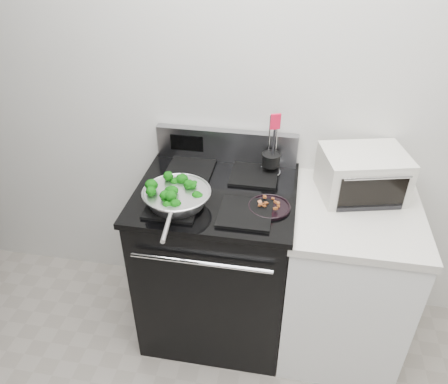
% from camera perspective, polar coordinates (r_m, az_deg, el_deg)
% --- Properties ---
extents(back_wall, '(4.00, 0.02, 2.70)m').
position_cam_1_polar(back_wall, '(2.24, 8.29, 12.82)').
color(back_wall, silver).
rests_on(back_wall, ground).
extents(gas_range, '(0.79, 0.69, 1.13)m').
position_cam_1_polar(gas_range, '(2.44, -0.94, -8.81)').
color(gas_range, black).
rests_on(gas_range, floor).
extents(counter, '(0.62, 0.68, 0.92)m').
position_cam_1_polar(counter, '(2.45, 15.26, -10.93)').
color(counter, white).
rests_on(counter, floor).
extents(skillet, '(0.32, 0.51, 0.07)m').
position_cam_1_polar(skillet, '(2.03, -6.19, -0.61)').
color(skillet, silver).
rests_on(skillet, gas_range).
extents(broccoli_pile, '(0.25, 0.25, 0.09)m').
position_cam_1_polar(broccoli_pile, '(2.02, -6.21, -0.14)').
color(broccoli_pile, black).
rests_on(broccoli_pile, skillet).
extents(bacon_plate, '(0.20, 0.20, 0.04)m').
position_cam_1_polar(bacon_plate, '(2.03, 5.94, -1.70)').
color(bacon_plate, black).
rests_on(bacon_plate, gas_range).
extents(utensil_holder, '(0.11, 0.11, 0.34)m').
position_cam_1_polar(utensil_holder, '(2.27, 6.14, 3.87)').
color(utensil_holder, silver).
rests_on(utensil_holder, gas_range).
extents(toaster_oven, '(0.45, 0.38, 0.23)m').
position_cam_1_polar(toaster_oven, '(2.23, 17.61, 2.25)').
color(toaster_oven, beige).
rests_on(toaster_oven, counter).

